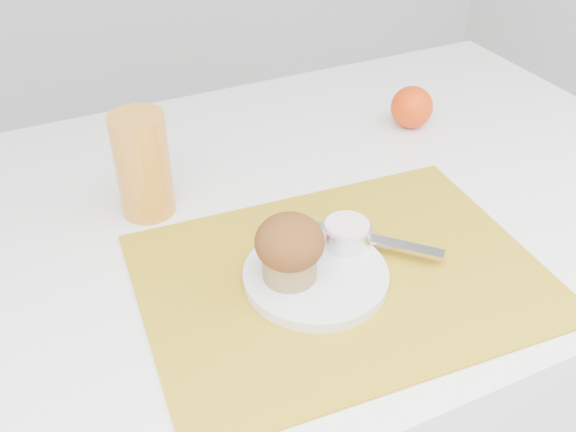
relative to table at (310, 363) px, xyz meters
name	(u,v)px	position (x,y,z in m)	size (l,w,h in m)	color
table	(310,363)	(0.00, 0.00, 0.00)	(1.20, 0.80, 0.75)	white
placemat	(342,276)	(-0.06, -0.18, 0.38)	(0.49, 0.36, 0.00)	#B58C19
plate	(316,276)	(-0.09, -0.17, 0.39)	(0.18, 0.18, 0.01)	silver
ramekin	(347,234)	(-0.03, -0.14, 0.41)	(0.06, 0.06, 0.03)	silver
cream	(347,226)	(-0.03, -0.14, 0.42)	(0.06, 0.06, 0.01)	white
raspberry_near	(308,245)	(-0.08, -0.13, 0.40)	(0.02, 0.02, 0.02)	#540205
raspberry_far	(327,234)	(-0.05, -0.12, 0.40)	(0.02, 0.02, 0.02)	#5C020B
butter_knife	(360,237)	(-0.01, -0.14, 0.40)	(0.22, 0.02, 0.01)	#B5B7BE
orange	(412,107)	(0.25, 0.12, 0.41)	(0.07, 0.07, 0.07)	#ED3D08
juice_glass	(143,165)	(-0.23, 0.07, 0.45)	(0.08, 0.08, 0.15)	orange
muffin	(290,248)	(-0.12, -0.17, 0.44)	(0.08, 0.08, 0.09)	#A07F4D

